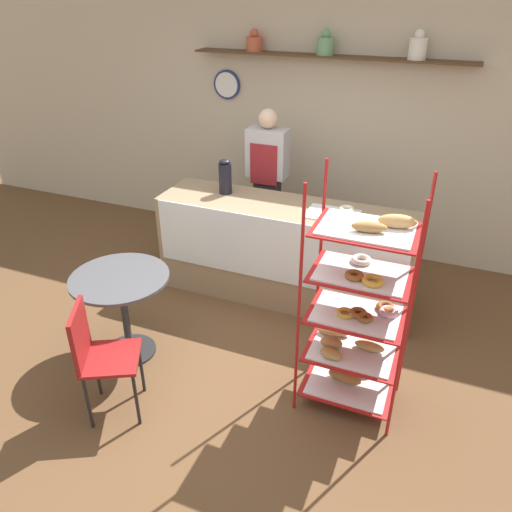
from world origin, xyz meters
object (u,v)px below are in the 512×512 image
(person_worker, at_px, (267,183))
(donut_tray_counter, at_px, (339,213))
(cafe_chair, at_px, (97,350))
(pastry_rack, at_px, (356,318))
(cafe_table, at_px, (122,296))
(coffee_carafe, at_px, (225,177))

(person_worker, distance_m, donut_tray_counter, 1.09)
(cafe_chair, distance_m, donut_tray_counter, 2.27)
(pastry_rack, bearing_deg, person_worker, 127.10)
(person_worker, relative_size, cafe_chair, 1.88)
(pastry_rack, height_order, person_worker, pastry_rack)
(cafe_table, bearing_deg, donut_tray_counter, 43.07)
(person_worker, relative_size, cafe_table, 2.16)
(cafe_chair, bearing_deg, person_worker, -33.81)
(person_worker, xyz_separation_m, donut_tray_counter, (0.90, -0.61, 0.06))
(person_worker, xyz_separation_m, cafe_chair, (-0.27, -2.50, -0.36))
(person_worker, distance_m, cafe_table, 2.00)
(pastry_rack, relative_size, donut_tray_counter, 3.85)
(person_worker, bearing_deg, cafe_table, -104.41)
(pastry_rack, height_order, cafe_chair, pastry_rack)
(cafe_table, distance_m, coffee_carafe, 1.52)
(person_worker, relative_size, donut_tray_counter, 3.68)
(pastry_rack, height_order, cafe_table, pastry_rack)
(cafe_table, relative_size, cafe_chair, 0.87)
(coffee_carafe, bearing_deg, cafe_table, -100.57)
(pastry_rack, distance_m, cafe_chair, 1.77)
(cafe_table, relative_size, donut_tray_counter, 1.70)
(cafe_table, bearing_deg, coffee_carafe, 79.43)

